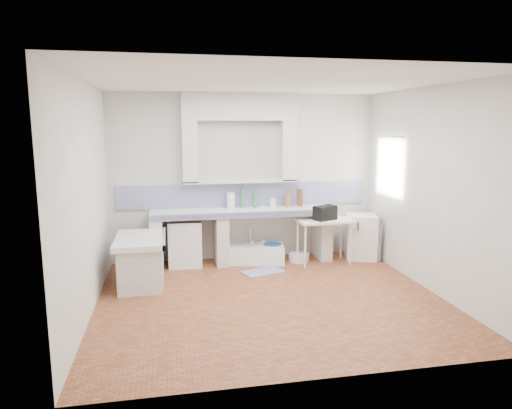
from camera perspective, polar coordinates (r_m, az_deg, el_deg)
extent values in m
plane|color=brown|center=(6.20, 1.79, -11.64)|extent=(4.50, 4.50, 0.00)
plane|color=silver|center=(5.80, 1.94, 15.08)|extent=(4.50, 4.50, 0.00)
plane|color=silver|center=(7.78, -1.40, 3.41)|extent=(4.50, 0.00, 4.50)
plane|color=silver|center=(3.94, 8.32, -2.99)|extent=(4.50, 0.00, 4.50)
plane|color=silver|center=(5.77, -20.47, 0.55)|extent=(0.00, 4.50, 4.50)
plane|color=silver|center=(6.70, 20.99, 1.72)|extent=(0.00, 4.50, 4.50)
cube|color=silver|center=(7.60, -2.04, 12.12)|extent=(1.90, 0.25, 0.45)
cube|color=#332010|center=(7.80, 17.54, 4.45)|extent=(0.35, 0.86, 1.06)
cube|color=white|center=(7.71, 16.73, 7.26)|extent=(0.01, 0.84, 0.24)
cube|color=white|center=(7.55, -1.75, -0.93)|extent=(3.00, 0.60, 0.08)
cube|color=navy|center=(7.28, -1.40, -1.33)|extent=(3.00, 0.04, 0.10)
cube|color=silver|center=(7.56, -12.30, -4.64)|extent=(0.20, 0.55, 0.82)
cube|color=silver|center=(7.60, -4.35, -4.36)|extent=(0.20, 0.55, 0.82)
cube|color=silver|center=(7.99, 8.25, -3.74)|extent=(0.20, 0.55, 0.82)
cube|color=white|center=(6.73, -14.22, -4.30)|extent=(0.70, 1.10, 0.08)
cube|color=silver|center=(6.83, -14.10, -7.15)|extent=(0.60, 1.00, 0.62)
cube|color=navy|center=(6.72, -11.41, -4.22)|extent=(0.04, 1.10, 0.10)
cube|color=navy|center=(7.81, -1.37, 1.21)|extent=(4.27, 0.03, 0.40)
cube|color=white|center=(7.59, -8.81, -4.74)|extent=(0.56, 0.54, 0.75)
cube|color=white|center=(7.75, -0.45, -6.22)|extent=(1.14, 0.75, 0.25)
cube|color=white|center=(7.70, 8.47, -4.56)|extent=(0.90, 0.52, 0.04)
cube|color=white|center=(8.08, 12.95, -3.93)|extent=(0.62, 0.62, 0.77)
cylinder|color=#C52846|center=(7.77, -1.36, -6.19)|extent=(0.32, 0.32, 0.25)
cylinder|color=#CF582F|center=(7.67, 0.27, -6.29)|extent=(0.31, 0.31, 0.28)
cylinder|color=blue|center=(7.81, 2.04, -5.97)|extent=(0.38, 0.38, 0.29)
cylinder|color=white|center=(7.81, 5.38, -6.60)|extent=(0.42, 0.42, 0.13)
cylinder|color=silver|center=(7.89, -0.53, -5.65)|extent=(0.10, 0.10, 0.33)
cylinder|color=silver|center=(7.92, 0.90, -5.59)|extent=(0.09, 0.09, 0.33)
cube|color=black|center=(7.58, 8.61, -1.04)|extent=(0.42, 0.35, 0.23)
cylinder|color=#31774D|center=(7.67, -1.67, 0.78)|extent=(0.09, 0.09, 0.33)
cylinder|color=#31774D|center=(7.71, -0.15, 0.70)|extent=(0.07, 0.07, 0.29)
cube|color=#8F5B39|center=(7.81, 3.96, 0.46)|extent=(0.12, 0.11, 0.20)
cube|color=#8F5B39|center=(7.89, 5.50, 0.86)|extent=(0.06, 0.21, 0.29)
cylinder|color=white|center=(7.65, -3.20, 0.51)|extent=(0.13, 0.13, 0.27)
imported|color=white|center=(7.78, 2.06, 0.46)|extent=(0.10, 0.11, 0.21)
cube|color=navy|center=(7.25, 0.85, -8.36)|extent=(0.72, 0.55, 0.01)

